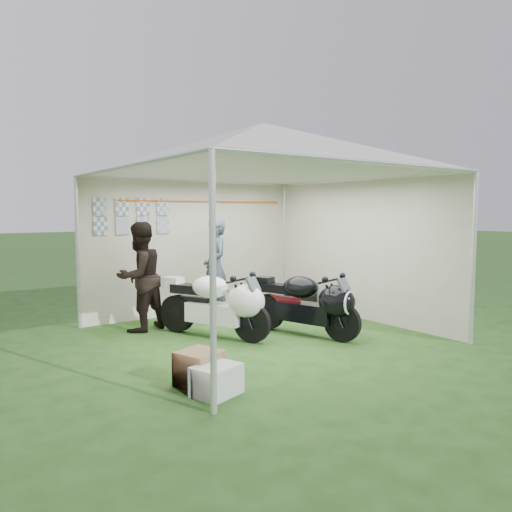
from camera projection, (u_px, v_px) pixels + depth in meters
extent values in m
plane|color=#224816|center=(263.00, 335.00, 7.17)|extent=(80.00, 80.00, 0.00)
cylinder|color=silver|center=(213.00, 284.00, 4.29)|extent=(0.06, 0.06, 2.30)
cylinder|color=silver|center=(473.00, 259.00, 6.60)|extent=(0.06, 0.06, 2.30)
cylinder|color=silver|center=(78.00, 253.00, 7.53)|extent=(0.06, 0.06, 2.30)
cylinder|color=silver|center=(284.00, 243.00, 9.85)|extent=(0.06, 0.06, 2.30)
cube|color=beige|center=(195.00, 247.00, 8.69)|extent=(4.00, 0.02, 2.30)
cube|color=beige|center=(127.00, 264.00, 5.91)|extent=(0.02, 4.00, 2.30)
cube|color=beige|center=(360.00, 249.00, 8.22)|extent=(0.02, 4.00, 2.30)
pyramid|color=silver|center=(263.00, 148.00, 6.93)|extent=(5.66, 5.66, 0.70)
cube|color=#99A5B7|center=(100.00, 207.00, 7.65)|extent=(0.22, 0.02, 0.28)
cube|color=#99A5B7|center=(122.00, 207.00, 7.86)|extent=(0.22, 0.02, 0.28)
cube|color=#99A5B7|center=(143.00, 207.00, 8.06)|extent=(0.22, 0.01, 0.28)
cube|color=#99A5B7|center=(163.00, 207.00, 8.26)|extent=(0.22, 0.01, 0.28)
cube|color=#99A5B7|center=(100.00, 226.00, 7.68)|extent=(0.22, 0.02, 0.28)
cube|color=#99A5B7|center=(122.00, 226.00, 7.88)|extent=(0.22, 0.01, 0.28)
cube|color=#99A5B7|center=(143.00, 225.00, 8.09)|extent=(0.22, 0.02, 0.28)
cube|color=#99A5B7|center=(163.00, 225.00, 8.29)|extent=(0.22, 0.01, 0.28)
cylinder|color=#D8590C|center=(205.00, 201.00, 8.71)|extent=(3.20, 0.02, 0.02)
cylinder|color=black|center=(252.00, 323.00, 6.74)|extent=(0.31, 0.53, 0.55)
cylinder|color=black|center=(178.00, 313.00, 7.37)|extent=(0.35, 0.55, 0.55)
cube|color=silver|center=(216.00, 313.00, 7.03)|extent=(0.64, 0.91, 0.27)
ellipsoid|color=silver|center=(246.00, 301.00, 6.76)|extent=(0.60, 0.67, 0.46)
ellipsoid|color=silver|center=(210.00, 287.00, 7.04)|extent=(0.60, 0.68, 0.32)
cube|color=black|center=(190.00, 289.00, 7.22)|extent=(0.44, 0.59, 0.13)
cube|color=silver|center=(173.00, 282.00, 7.37)|extent=(0.30, 0.33, 0.16)
cube|color=black|center=(195.00, 300.00, 7.19)|extent=(0.29, 0.49, 0.09)
cube|color=#3F474C|center=(253.00, 284.00, 6.68)|extent=(0.25, 0.21, 0.19)
cylinder|color=black|center=(342.00, 323.00, 6.78)|extent=(0.25, 0.54, 0.53)
cylinder|color=black|center=(268.00, 312.00, 7.52)|extent=(0.29, 0.55, 0.53)
cube|color=black|center=(306.00, 312.00, 7.12)|extent=(0.54, 0.90, 0.27)
ellipsoid|color=black|center=(337.00, 301.00, 6.81)|extent=(0.54, 0.63, 0.45)
ellipsoid|color=black|center=(301.00, 287.00, 7.14)|extent=(0.54, 0.64, 0.31)
cube|color=black|center=(280.00, 288.00, 7.36)|extent=(0.38, 0.58, 0.12)
cube|color=black|center=(264.00, 282.00, 7.53)|extent=(0.27, 0.31, 0.16)
cube|color=maroon|center=(285.00, 299.00, 7.32)|extent=(0.23, 0.49, 0.09)
cube|color=#3F474C|center=(344.00, 285.00, 6.72)|extent=(0.24, 0.19, 0.19)
cylinder|color=white|center=(350.00, 303.00, 6.69)|extent=(0.31, 0.11, 0.32)
cube|color=blue|center=(263.00, 320.00, 7.59)|extent=(0.40, 0.32, 0.26)
imported|color=black|center=(140.00, 277.00, 7.38)|extent=(0.95, 0.85, 1.63)
imported|color=slate|center=(215.00, 268.00, 8.23)|extent=(0.54, 0.69, 1.68)
cube|color=black|center=(301.00, 296.00, 9.06)|extent=(0.52, 0.44, 0.47)
cube|color=silver|center=(217.00, 380.00, 4.82)|extent=(0.52, 0.46, 0.29)
cube|color=#896749|center=(200.00, 368.00, 5.09)|extent=(0.50, 0.50, 0.35)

